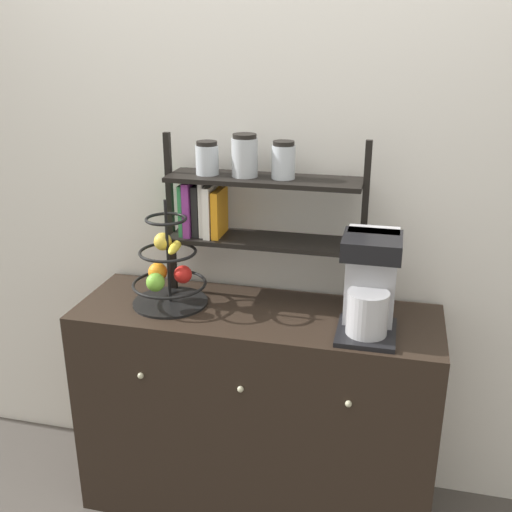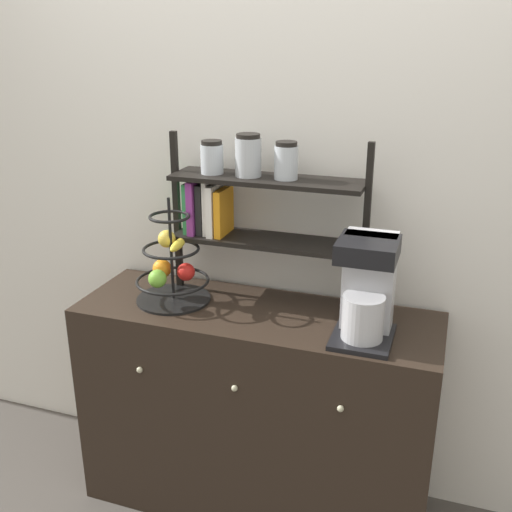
{
  "view_description": "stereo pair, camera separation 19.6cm",
  "coord_description": "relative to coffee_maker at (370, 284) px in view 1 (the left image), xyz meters",
  "views": [
    {
      "loc": [
        0.49,
        -1.8,
        1.91
      ],
      "look_at": [
        -0.0,
        0.23,
        1.13
      ],
      "focal_mm": 42.0,
      "sensor_mm": 36.0,
      "label": 1
    },
    {
      "loc": [
        0.68,
        -1.75,
        1.91
      ],
      "look_at": [
        -0.0,
        0.23,
        1.13
      ],
      "focal_mm": 42.0,
      "sensor_mm": 36.0,
      "label": 2
    }
  ],
  "objects": [
    {
      "name": "wall_back",
      "position": [
        -0.43,
        0.35,
        0.21
      ],
      "size": [
        7.0,
        0.05,
        2.6
      ],
      "primitive_type": "cube",
      "color": "silver",
      "rests_on": "ground_plane"
    },
    {
      "name": "sideboard",
      "position": [
        -0.43,
        0.07,
        -0.64
      ],
      "size": [
        1.42,
        0.49,
        0.9
      ],
      "color": "black",
      "rests_on": "ground_plane"
    },
    {
      "name": "coffee_maker",
      "position": [
        0.0,
        0.0,
        0.0
      ],
      "size": [
        0.21,
        0.25,
        0.37
      ],
      "color": "black",
      "rests_on": "sideboard"
    },
    {
      "name": "fruit_stand",
      "position": [
        -0.78,
        0.06,
        -0.05
      ],
      "size": [
        0.3,
        0.3,
        0.43
      ],
      "color": "black",
      "rests_on": "sideboard"
    },
    {
      "name": "shelf_hutch",
      "position": [
        -0.52,
        0.19,
        0.23
      ],
      "size": [
        0.79,
        0.2,
        0.66
      ],
      "color": "black",
      "rests_on": "sideboard"
    }
  ]
}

